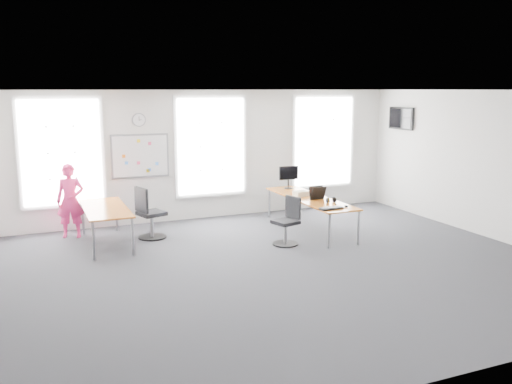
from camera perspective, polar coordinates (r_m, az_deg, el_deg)
name	(u,v)px	position (r m, az deg, el deg)	size (l,w,h in m)	color
floor	(268,268)	(9.34, 1.29, -8.05)	(10.00, 10.00, 0.00)	#242429
ceiling	(269,90)	(8.84, 1.38, 10.68)	(10.00, 10.00, 0.00)	silver
wall_back	(198,155)	(12.69, -6.10, 3.87)	(10.00, 10.00, 0.00)	silver
wall_front	(434,245)	(5.65, 18.24, -5.32)	(10.00, 10.00, 0.00)	silver
wall_right	(495,166)	(11.90, 23.89, 2.55)	(10.00, 10.00, 0.00)	silver
window_left	(61,153)	(12.12, -19.80, 3.92)	(1.60, 0.06, 2.20)	white
window_mid	(211,146)	(12.73, -4.78, 4.82)	(1.60, 0.06, 2.20)	white
window_right	(323,142)	(13.95, 7.07, 5.29)	(1.60, 0.06, 2.20)	white
desk_right	(310,200)	(11.75, 5.67, -0.81)	(0.78, 2.92, 0.71)	#AA711D
desk_left	(105,211)	(10.98, -15.58, -1.90)	(0.81, 2.03, 0.74)	#AA711D
chair_right	(288,224)	(10.66, 3.35, -3.34)	(0.53, 0.53, 0.95)	black
chair_left	(149,216)	(11.25, -11.21, -2.50)	(0.61, 0.61, 1.07)	black
person	(70,201)	(11.72, -18.95, -0.89)	(0.56, 0.36, 1.52)	#EF2E75
whiteboard	(140,156)	(12.33, -12.09, 3.73)	(1.20, 0.03, 0.90)	white
wall_clock	(139,120)	(12.26, -12.23, 7.44)	(0.30, 0.30, 0.04)	gray
tv	(401,118)	(14.02, 15.04, 7.50)	(0.06, 0.90, 0.55)	black
keyboard	(331,208)	(10.67, 7.94, -1.73)	(0.49, 0.18, 0.02)	black
mouse	(346,206)	(10.88, 9.46, -1.48)	(0.07, 0.11, 0.04)	black
lens_cap	(336,204)	(11.12, 8.41, -1.27)	(0.06, 0.06, 0.01)	black
headphones	(331,200)	(11.26, 7.87, -0.84)	(0.20, 0.11, 0.12)	black
laptop_sleeve	(317,193)	(11.53, 6.47, -0.10)	(0.35, 0.21, 0.28)	black
paper_stack	(301,193)	(11.91, 4.79, -0.15)	(0.31, 0.23, 0.11)	beige
monitor	(289,175)	(12.70, 3.46, 1.79)	(0.48, 0.20, 0.53)	black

